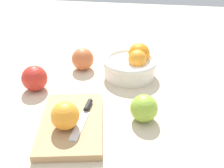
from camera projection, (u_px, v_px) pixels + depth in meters
name	position (u px, v px, depth m)	size (l,w,h in m)	color
ground_plane	(77.00, 101.00, 0.76)	(2.40, 2.40, 0.00)	beige
bowl	(132.00, 64.00, 0.87)	(0.18, 0.18, 0.11)	white
cutting_board	(72.00, 123.00, 0.65)	(0.24, 0.16, 0.02)	tan
orange_on_board	(65.00, 116.00, 0.61)	(0.07, 0.07, 0.07)	orange
knife	(85.00, 113.00, 0.66)	(0.16, 0.02, 0.01)	silver
apple_front_left	(83.00, 59.00, 0.91)	(0.08, 0.08, 0.08)	#CC6638
apple_front_left_2	(35.00, 78.00, 0.79)	(0.08, 0.08, 0.08)	red
apple_back_right	(144.00, 108.00, 0.66)	(0.07, 0.07, 0.07)	#8EB738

